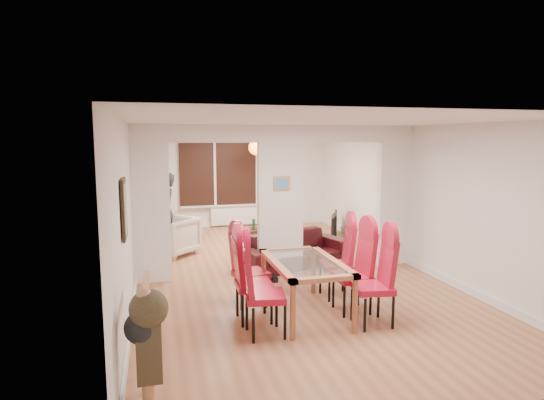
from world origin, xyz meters
name	(u,v)px	position (x,y,z in m)	size (l,w,h in m)	color
floor	(280,271)	(0.00, 0.00, 0.00)	(5.00, 9.00, 0.01)	#A36441
room_walls	(280,200)	(0.00, 0.00, 1.30)	(5.00, 9.00, 2.60)	silver
divider_wall	(280,200)	(0.00, 0.00, 1.30)	(5.00, 0.18, 2.60)	white
bay_window_blinds	(236,171)	(0.00, 4.44, 1.50)	(3.00, 0.08, 1.80)	black
radiator	(237,215)	(0.00, 4.40, 0.30)	(1.40, 0.08, 0.50)	white
pendant_light	(256,148)	(0.30, 3.30, 2.15)	(0.36, 0.36, 0.36)	orange
stair_newel	(147,325)	(-2.25, -3.20, 0.55)	(0.40, 1.20, 1.10)	#B47852
wall_poster	(124,209)	(-2.47, -2.40, 1.60)	(0.04, 0.52, 0.67)	gray
pillar_photo	(282,183)	(0.00, -0.10, 1.60)	(0.30, 0.03, 0.25)	#4C8CD8
dining_table	(305,287)	(-0.21, -1.99, 0.37)	(0.89, 1.58, 0.74)	#9E5D3A
dining_chair_la	(265,289)	(-0.89, -2.51, 0.58)	(0.46, 0.46, 1.16)	#A61129
dining_chair_lb	(254,278)	(-0.93, -2.04, 0.57)	(0.46, 0.46, 1.14)	#A61129
dining_chair_lc	(251,268)	(-0.84, -1.47, 0.54)	(0.43, 0.43, 1.08)	#A61129
dining_chair_ra	(373,281)	(0.51, -2.55, 0.58)	(0.46, 0.46, 1.16)	#A61129
dining_chair_rb	(352,270)	(0.45, -2.06, 0.58)	(0.46, 0.46, 1.16)	#A61129
dining_chair_rc	(337,260)	(0.47, -1.46, 0.56)	(0.45, 0.45, 1.13)	#A61129
sofa	(293,249)	(0.34, 0.30, 0.31)	(2.14, 0.84, 0.63)	black
armchair	(172,236)	(-1.82, 1.69, 0.39)	(0.86, 0.84, 0.78)	beige
person	(166,212)	(-1.92, 2.05, 0.83)	(0.40, 0.61, 1.66)	black
television	(331,225)	(2.00, 2.54, 0.29)	(0.13, 1.02, 0.59)	black
coffee_table	(261,234)	(0.27, 2.69, 0.12)	(1.07, 0.53, 0.25)	black
bottle	(254,224)	(0.08, 2.61, 0.38)	(0.07, 0.07, 0.27)	#143F19
bowl	(265,228)	(0.37, 2.64, 0.27)	(0.22, 0.22, 0.05)	black
shoes	(270,279)	(-0.31, -0.50, 0.05)	(0.22, 0.24, 0.09)	black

